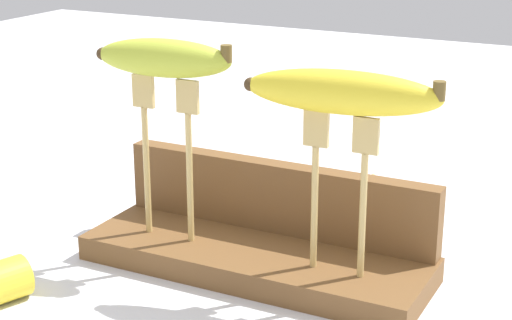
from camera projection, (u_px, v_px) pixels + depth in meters
The scene contains 9 objects.
ground_plane at pixel (256, 270), 0.93m from camera, with size 3.00×3.00×0.00m, color silver.
wooden_board at pixel (256, 259), 0.93m from camera, with size 0.38×0.13×0.03m, color brown.
board_backstop at pixel (278, 197), 0.96m from camera, with size 0.37×0.02×0.08m, color brown.
fork_stand_left at pixel (167, 143), 0.92m from camera, with size 0.08×0.01×0.18m.
fork_stand_right at pixel (339, 179), 0.84m from camera, with size 0.08×0.01×0.17m.
banana_raised_left at pixel (164, 58), 0.89m from camera, with size 0.16×0.06×0.04m.
banana_raised_right at pixel (342, 92), 0.81m from camera, with size 0.20×0.06×0.04m.
fork_fallen_near at pixel (349, 197), 1.14m from camera, with size 0.03×0.17×0.01m.
banana_chunk_near at pixel (0, 282), 0.86m from camera, with size 0.06×0.07×0.04m.
Camera 1 is at (0.39, -0.76, 0.41)m, focal length 59.49 mm.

